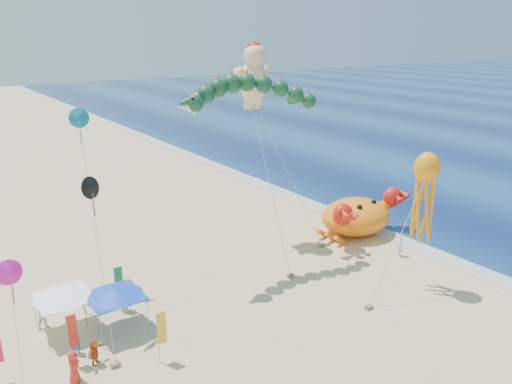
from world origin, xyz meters
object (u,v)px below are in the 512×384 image
Objects in this scene: crab_inflatable at (357,215)px; canopy_white at (63,295)px; dragon_kite at (250,98)px; canopy_blue at (114,293)px; cherub_kite at (254,74)px; octopus_kite at (425,190)px.

crab_inflatable is 25.70m from canopy_white.
canopy_blue is at bearing -166.85° from dragon_kite.
crab_inflatable is at bearing 5.44° from canopy_blue.
cherub_kite is (-7.78, 4.94, 12.40)m from crab_inflatable.
dragon_kite reaches higher than octopus_kite.
octopus_kite is 2.84× the size of canopy_white.
dragon_kite is at bearing 4.64° from canopy_white.
crab_inflatable is 2.60× the size of canopy_white.
crab_inflatable is 15.85m from dragon_kite.
canopy_white is (-22.06, 8.62, -4.71)m from octopus_kite.
octopus_kite is at bearing -19.78° from canopy_blue.
cherub_kite reaches higher than dragon_kite.
crab_inflatable is at bearing 68.51° from octopus_kite.
dragon_kite is at bearing 177.06° from crab_inflatable.
canopy_white is (-2.55, 1.61, 0.00)m from canopy_blue.
crab_inflatable is at bearing -32.42° from cherub_kite.
dragon_kite is at bearing -128.39° from cherub_kite.
canopy_blue is at bearing -174.56° from crab_inflatable.
cherub_kite reaches higher than octopus_kite.
dragon_kite is 4.14× the size of canopy_blue.
dragon_kite is 13.66m from octopus_kite.
octopus_kite is at bearing -111.49° from crab_inflatable.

